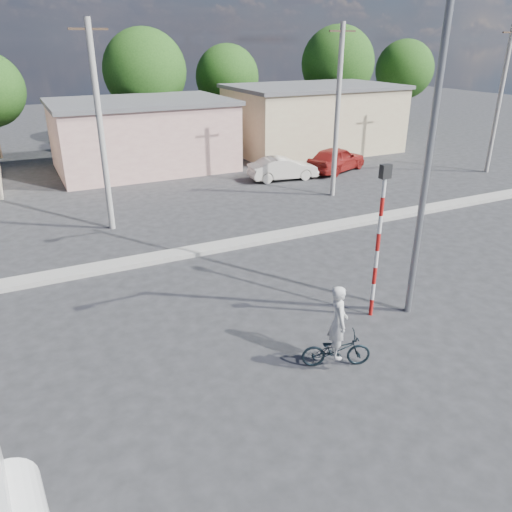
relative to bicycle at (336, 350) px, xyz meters
name	(u,v)px	position (x,y,z in m)	size (l,w,h in m)	color
ground_plane	(302,374)	(-0.91, 0.06, -0.44)	(120.00, 120.00, 0.00)	#28282A
median	(190,252)	(-0.91, 8.06, -0.36)	(40.00, 0.80, 0.16)	#99968E
bicycle	(336,350)	(0.00, 0.00, 0.00)	(0.58, 1.66, 0.87)	black
cyclist	(337,333)	(0.00, 0.00, 0.48)	(0.67, 0.44, 1.83)	silver
car_cream	(283,168)	(7.33, 15.85, 0.20)	(1.34, 3.85, 1.27)	beige
car_red	(336,159)	(11.10, 16.14, 0.30)	(1.74, 4.32, 1.47)	maroon
traffic_pole	(379,230)	(2.29, 1.56, 2.16)	(0.28, 0.18, 4.36)	red
streetlight	(426,139)	(3.23, 1.26, 4.53)	(2.34, 0.22, 9.00)	slate
building_row	(127,134)	(0.19, 22.06, 1.70)	(37.80, 7.30, 4.44)	beige
tree_row	(190,74)	(6.54, 28.59, 4.52)	(51.24, 7.43, 8.42)	#38281E
utility_poles	(226,120)	(2.34, 12.06, 3.63)	(35.40, 0.24, 8.00)	#99968E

